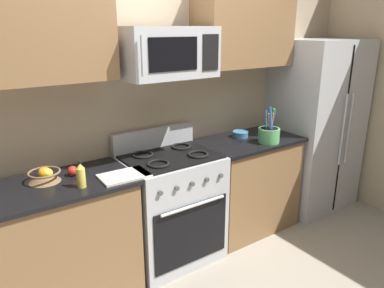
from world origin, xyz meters
TOP-DOWN VIEW (x-y plane):
  - wall_back at (0.00, 1.04)m, footprint 8.00×0.10m
  - counter_left at (-0.89, 0.67)m, footprint 1.00×0.59m
  - range_oven at (-0.00, 0.68)m, footprint 0.76×0.63m
  - counter_right at (0.86, 0.67)m, footprint 0.95×0.59m
  - refrigerator at (1.81, 0.66)m, footprint 0.89×0.70m
  - microwave at (-0.00, 0.70)m, footprint 0.71×0.44m
  - upper_cabinets_left at (-0.90, 0.82)m, footprint 0.99×0.34m
  - upper_cabinets_right at (0.87, 0.82)m, footprint 0.94×0.34m
  - utensil_crock at (0.94, 0.51)m, footprint 0.19×0.19m
  - fruit_basket at (-0.94, 0.75)m, footprint 0.21×0.21m
  - apple_loose at (-0.76, 0.75)m, footprint 0.07×0.07m
  - cutting_board at (-0.47, 0.52)m, footprint 0.34×0.23m
  - bottle_oil at (-0.77, 0.52)m, footprint 0.06×0.06m
  - prep_bowl at (0.84, 0.78)m, footprint 0.15×0.15m

SIDE VIEW (x-z plane):
  - counter_left at x=-0.89m, z-range 0.00..0.91m
  - counter_right at x=0.86m, z-range 0.00..0.91m
  - range_oven at x=0.00m, z-range -0.07..1.02m
  - refrigerator at x=1.81m, z-range 0.00..1.79m
  - cutting_board at x=-0.47m, z-range 0.91..0.93m
  - prep_bowl at x=0.84m, z-range 0.91..0.97m
  - apple_loose at x=-0.76m, z-range 0.91..0.98m
  - fruit_basket at x=-0.94m, z-range 0.91..1.01m
  - utensil_crock at x=0.94m, z-range 0.82..1.15m
  - bottle_oil at x=-0.77m, z-range 0.90..1.08m
  - wall_back at x=0.00m, z-range 0.00..2.60m
  - microwave at x=0.00m, z-range 1.54..1.91m
  - upper_cabinets_left at x=-0.90m, z-range 1.56..2.26m
  - upper_cabinets_right at x=0.87m, z-range 1.56..2.26m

